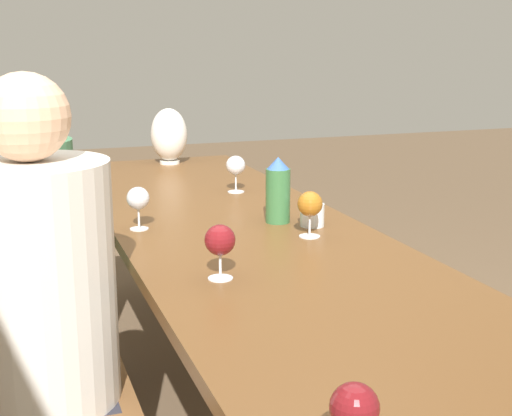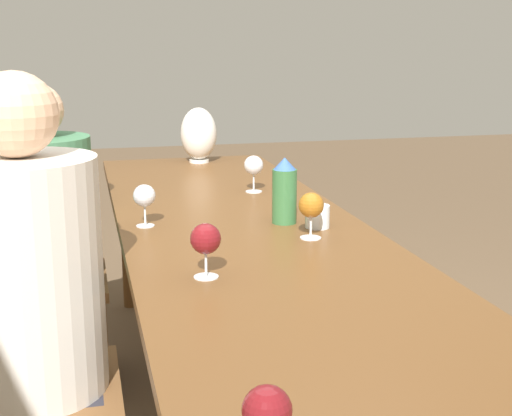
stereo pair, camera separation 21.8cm
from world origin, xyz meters
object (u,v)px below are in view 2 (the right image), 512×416
Objects in this scene: wine_glass_1 at (254,166)px; person_near at (36,308)px; water_tumbler at (317,216)px; wine_glass_2 at (267,413)px; vase at (199,134)px; wine_glass_0 at (311,206)px; wine_glass_3 at (206,240)px; person_far at (49,234)px; chair_far at (27,268)px; chair_near at (5,373)px; water_bottle at (284,191)px; wine_glass_4 at (144,197)px.

person_near is (-0.93, 0.81, -0.18)m from wine_glass_1.
water_tumbler is 1.37m from wine_glass_2.
vase is 1.88× the size of wine_glass_0.
wine_glass_3 is 0.12× the size of person_far.
chair_far is at bearing 5.65° from person_near.
wine_glass_2 is at bearing 175.80° from wine_glass_3.
wine_glass_3 is at bearing -99.54° from person_near.
person_near is at bearing 110.99° from water_tumbler.
wine_glass_3 is (0.86, -0.06, 0.01)m from wine_glass_2.
wine_glass_2 is at bearing 166.87° from wine_glass_1.
chair_near is 1.00× the size of chair_far.
water_bottle reaches higher than water_tumbler.
person_near is (-0.34, 0.88, -0.11)m from water_tumbler.
wine_glass_0 is 0.48m from wine_glass_3.
vase reaches higher than wine_glass_1.
water_bottle is 0.51m from wine_glass_1.
water_tumbler is 0.55× the size of wine_glass_0.
wine_glass_4 is 0.73m from chair_near.
person_near reaches higher than wine_glass_2.
water_bottle is at bearing -35.54° from wine_glass_3.
wine_glass_4 is (0.56, 0.11, -0.00)m from wine_glass_3.
wine_glass_4 is 0.12× the size of person_far.
wine_glass_3 reaches higher than wine_glass_2.
wine_glass_2 is at bearing -168.62° from person_far.
vase is 1.26m from wine_glass_4.
chair_far is (0.41, 0.42, -0.35)m from wine_glass_4.
water_bottle is 0.61m from wine_glass_3.
water_bottle is at bearing -61.81° from person_near.
wine_glass_2 is 0.10× the size of person_near.
person_near reaches higher than water_bottle.
chair_far is at bearing 0.00° from chair_near.
water_bottle reaches higher than wine_glass_4.
wine_glass_1 is at bearing -87.94° from person_far.
wine_glass_0 is at bearing -172.59° from water_bottle.
wine_glass_3 is 0.15× the size of chair_far.
chair_near is at bearing 109.20° from water_tumbler.
wine_glass_2 is 1.10m from chair_near.
person_near is (0.00, -0.09, 0.17)m from chair_near.
person_far is (0.90, -0.00, -0.04)m from person_near.
chair_far is at bearing 14.06° from wine_glass_2.
water_tumbler is 0.06× the size of person_near.
person_near reaches higher than chair_far.
water_bottle is 0.95m from person_far.
wine_glass_0 is at bearing -175.87° from vase.
wine_glass_0 is at bearing -127.14° from chair_far.
wine_glass_3 is 0.15× the size of chair_near.
person_near is at bearing 179.93° from person_far.
vase is 0.77m from wine_glass_1.
chair_far is (-0.03, 0.90, -0.35)m from wine_glass_1.
person_far reaches higher than water_bottle.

